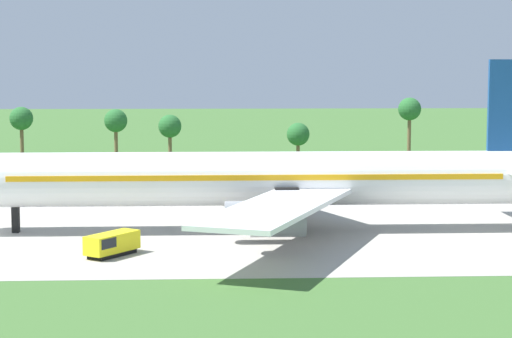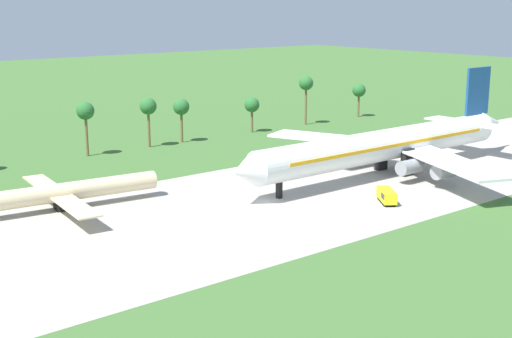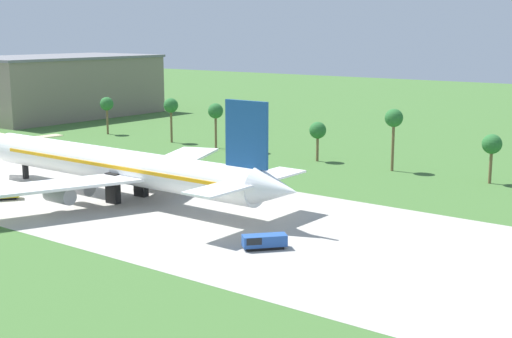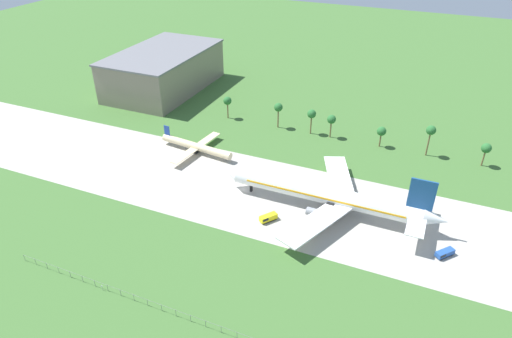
% 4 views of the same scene
% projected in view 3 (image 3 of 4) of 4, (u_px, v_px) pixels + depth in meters
% --- Properties ---
extents(ground_plane, '(600.00, 600.00, 0.00)m').
position_uv_depth(ground_plane, '(15.00, 177.00, 135.62)').
color(ground_plane, '#3D662D').
extents(taxiway_strip, '(320.00, 44.00, 0.02)m').
position_uv_depth(taxiway_strip, '(15.00, 177.00, 135.62)').
color(taxiway_strip, '#A8A399').
rests_on(taxiway_strip, ground_plane).
extents(jet_airliner, '(70.69, 54.01, 17.84)m').
position_uv_depth(jet_airliner, '(121.00, 166.00, 117.20)').
color(jet_airliner, white).
rests_on(jet_airliner, ground_plane).
extents(regional_aircraft, '(31.15, 28.13, 8.05)m').
position_uv_depth(regional_aircraft, '(6.00, 140.00, 163.74)').
color(regional_aircraft, beige).
rests_on(regional_aircraft, ground_plane).
extents(baggage_tug, '(5.19, 5.59, 1.84)m').
position_uv_depth(baggage_tug, '(263.00, 241.00, 90.77)').
color(baggage_tug, black).
rests_on(baggage_tug, ground_plane).
extents(fuel_truck, '(4.86, 5.69, 2.09)m').
position_uv_depth(fuel_truck, '(0.00, 193.00, 117.20)').
color(fuel_truck, black).
rests_on(fuel_truck, ground_plane).
extents(terminal_building, '(36.72, 61.20, 19.38)m').
position_uv_depth(terminal_building, '(59.00, 86.00, 231.33)').
color(terminal_building, slate).
rests_on(terminal_building, ground_plane).
extents(palm_tree_row, '(107.37, 3.60, 12.38)m').
position_uv_depth(palm_tree_row, '(262.00, 118.00, 159.27)').
color(palm_tree_row, brown).
rests_on(palm_tree_row, ground_plane).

